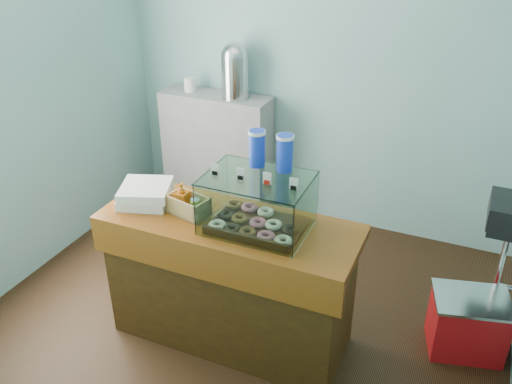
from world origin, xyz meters
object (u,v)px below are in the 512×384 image
at_px(coffee_urn, 235,69).
at_px(counter, 230,280).
at_px(red_cooler, 467,324).
at_px(display_case, 259,199).

bearing_deg(coffee_urn, counter, -66.02).
distance_m(counter, red_cooler, 1.55).
bearing_deg(coffee_urn, red_cooler, -26.55).
bearing_deg(display_case, coffee_urn, 119.44).
height_order(counter, red_cooler, counter).
bearing_deg(counter, coffee_urn, 113.98).
distance_m(coffee_urn, red_cooler, 2.66).
bearing_deg(red_cooler, counter, -175.08).
height_order(display_case, red_cooler, display_case).
distance_m(display_case, coffee_urn, 1.79).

